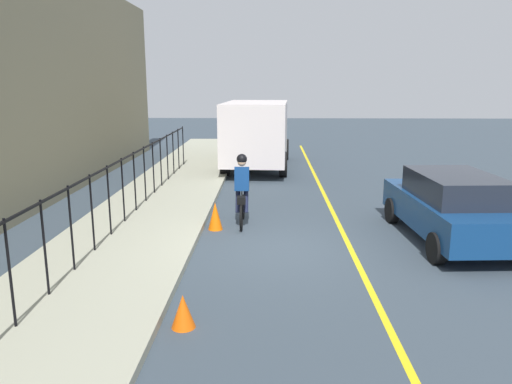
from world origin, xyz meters
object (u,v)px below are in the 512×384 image
Objects in this scene: cyclist_lead at (242,190)px; box_truck_background at (258,131)px; patrol_sedan at (451,206)px; traffic_cone_far at (183,311)px; traffic_cone_near at (215,216)px.

cyclist_lead is 8.58m from box_truck_background.
patrol_sedan is 6.89m from traffic_cone_far.
cyclist_lead is at bearing -6.17° from traffic_cone_far.
box_truck_background reaches higher than patrol_sedan.
cyclist_lead is at bearing -59.09° from traffic_cone_near.
traffic_cone_near is at bearing 78.92° from patrol_sedan.
traffic_cone_near is at bearing 0.66° from traffic_cone_far.
patrol_sedan is 8.78× the size of traffic_cone_far.
box_truck_background is at bearing -5.30° from traffic_cone_near.
patrol_sedan is at bearing -51.59° from traffic_cone_far.
traffic_cone_near is (-8.94, 0.83, -1.21)m from box_truck_background.
cyclist_lead reaches higher than traffic_cone_far.
cyclist_lead reaches higher than traffic_cone_near.
traffic_cone_near is at bearing 177.55° from box_truck_background.
traffic_cone_near is at bearing 120.47° from cyclist_lead.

